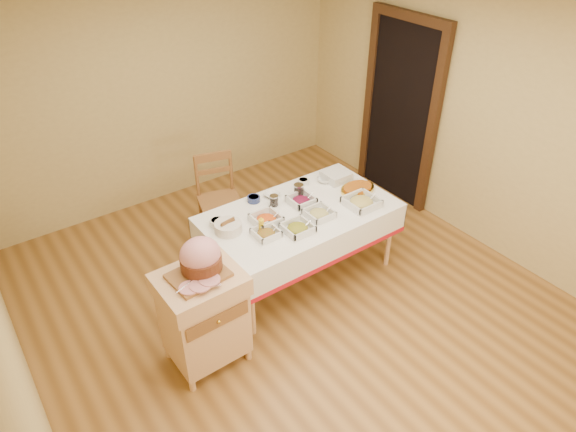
{
  "coord_description": "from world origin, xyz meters",
  "views": [
    {
      "loc": [
        -2.13,
        -2.9,
        3.45
      ],
      "look_at": [
        0.09,
        0.2,
        0.84
      ],
      "focal_mm": 32.0,
      "sensor_mm": 36.0,
      "label": 1
    }
  ],
  "objects_px": {
    "preserve_jar_right": "(299,191)",
    "plate_stack": "(336,176)",
    "dining_table": "(300,225)",
    "ham_on_board": "(200,259)",
    "mustard_bottle": "(261,225)",
    "bread_basket": "(228,227)",
    "brass_platter": "(357,189)",
    "dining_chair": "(219,198)",
    "preserve_jar_left": "(274,201)",
    "butcher_cart": "(203,314)"
  },
  "relations": [
    {
      "from": "ham_on_board",
      "to": "mustard_bottle",
      "type": "distance_m",
      "value": 0.85
    },
    {
      "from": "ham_on_board",
      "to": "bread_basket",
      "type": "bearing_deg",
      "value": 44.39
    },
    {
      "from": "preserve_jar_left",
      "to": "bread_basket",
      "type": "bearing_deg",
      "value": -168.79
    },
    {
      "from": "bread_basket",
      "to": "ham_on_board",
      "type": "bearing_deg",
      "value": -135.61
    },
    {
      "from": "butcher_cart",
      "to": "preserve_jar_left",
      "type": "distance_m",
      "value": 1.34
    },
    {
      "from": "butcher_cart",
      "to": "dining_chair",
      "type": "height_order",
      "value": "dining_chair"
    },
    {
      "from": "dining_chair",
      "to": "ham_on_board",
      "type": "bearing_deg",
      "value": -122.7
    },
    {
      "from": "preserve_jar_left",
      "to": "plate_stack",
      "type": "xyz_separation_m",
      "value": [
        0.8,
        0.03,
        -0.0
      ]
    },
    {
      "from": "preserve_jar_right",
      "to": "bread_basket",
      "type": "relative_size",
      "value": 0.51
    },
    {
      "from": "dining_chair",
      "to": "bread_basket",
      "type": "distance_m",
      "value": 1.03
    },
    {
      "from": "dining_table",
      "to": "ham_on_board",
      "type": "relative_size",
      "value": 4.08
    },
    {
      "from": "plate_stack",
      "to": "preserve_jar_right",
      "type": "bearing_deg",
      "value": -177.1
    },
    {
      "from": "plate_stack",
      "to": "brass_platter",
      "type": "xyz_separation_m",
      "value": [
        0.04,
        -0.29,
        -0.02
      ]
    },
    {
      "from": "ham_on_board",
      "to": "plate_stack",
      "type": "xyz_separation_m",
      "value": [
        1.88,
        0.65,
        -0.22
      ]
    },
    {
      "from": "preserve_jar_left",
      "to": "dining_table",
      "type": "bearing_deg",
      "value": -57.75
    },
    {
      "from": "butcher_cart",
      "to": "dining_chair",
      "type": "xyz_separation_m",
      "value": [
        0.95,
        1.45,
        -0.01
      ]
    },
    {
      "from": "preserve_jar_left",
      "to": "mustard_bottle",
      "type": "bearing_deg",
      "value": -139.25
    },
    {
      "from": "ham_on_board",
      "to": "butcher_cart",
      "type": "bearing_deg",
      "value": -141.94
    },
    {
      "from": "dining_table",
      "to": "mustard_bottle",
      "type": "distance_m",
      "value": 0.53
    },
    {
      "from": "preserve_jar_right",
      "to": "plate_stack",
      "type": "distance_m",
      "value": 0.5
    },
    {
      "from": "butcher_cart",
      "to": "preserve_jar_left",
      "type": "xyz_separation_m",
      "value": [
        1.13,
        0.66,
        0.3
      ]
    },
    {
      "from": "dining_chair",
      "to": "plate_stack",
      "type": "distance_m",
      "value": 1.28
    },
    {
      "from": "mustard_bottle",
      "to": "plate_stack",
      "type": "xyz_separation_m",
      "value": [
        1.12,
        0.31,
        -0.02
      ]
    },
    {
      "from": "plate_stack",
      "to": "brass_platter",
      "type": "relative_size",
      "value": 0.67
    },
    {
      "from": "dining_table",
      "to": "mustard_bottle",
      "type": "bearing_deg",
      "value": -172.93
    },
    {
      "from": "ham_on_board",
      "to": "mustard_bottle",
      "type": "bearing_deg",
      "value": 23.93
    },
    {
      "from": "dining_table",
      "to": "ham_on_board",
      "type": "bearing_deg",
      "value": -162.18
    },
    {
      "from": "mustard_bottle",
      "to": "bread_basket",
      "type": "distance_m",
      "value": 0.3
    },
    {
      "from": "preserve_jar_right",
      "to": "brass_platter",
      "type": "relative_size",
      "value": 0.34
    },
    {
      "from": "brass_platter",
      "to": "preserve_jar_left",
      "type": "bearing_deg",
      "value": 162.46
    },
    {
      "from": "preserve_jar_right",
      "to": "plate_stack",
      "type": "bearing_deg",
      "value": 2.9
    },
    {
      "from": "preserve_jar_left",
      "to": "preserve_jar_right",
      "type": "bearing_deg",
      "value": 0.32
    },
    {
      "from": "preserve_jar_right",
      "to": "preserve_jar_left",
      "type": "bearing_deg",
      "value": -179.68
    },
    {
      "from": "butcher_cart",
      "to": "bread_basket",
      "type": "height_order",
      "value": "butcher_cart"
    },
    {
      "from": "preserve_jar_right",
      "to": "brass_platter",
      "type": "xyz_separation_m",
      "value": [
        0.54,
        -0.26,
        -0.03
      ]
    },
    {
      "from": "dining_table",
      "to": "preserve_jar_left",
      "type": "distance_m",
      "value": 0.34
    },
    {
      "from": "preserve_jar_left",
      "to": "plate_stack",
      "type": "height_order",
      "value": "preserve_jar_left"
    },
    {
      "from": "plate_stack",
      "to": "dining_chair",
      "type": "bearing_deg",
      "value": 141.92
    },
    {
      "from": "butcher_cart",
      "to": "preserve_jar_left",
      "type": "relative_size",
      "value": 8.28
    },
    {
      "from": "bread_basket",
      "to": "brass_platter",
      "type": "bearing_deg",
      "value": -6.11
    },
    {
      "from": "dining_table",
      "to": "dining_chair",
      "type": "xyz_separation_m",
      "value": [
        -0.32,
        1.02,
        -0.1
      ]
    },
    {
      "from": "bread_basket",
      "to": "plate_stack",
      "type": "height_order",
      "value": "bread_basket"
    },
    {
      "from": "mustard_bottle",
      "to": "bread_basket",
      "type": "xyz_separation_m",
      "value": [
        -0.24,
        0.17,
        -0.02
      ]
    },
    {
      "from": "dining_chair",
      "to": "ham_on_board",
      "type": "relative_size",
      "value": 2.18
    },
    {
      "from": "ham_on_board",
      "to": "preserve_jar_right",
      "type": "relative_size",
      "value": 3.54
    },
    {
      "from": "dining_table",
      "to": "preserve_jar_left",
      "type": "relative_size",
      "value": 16.82
    },
    {
      "from": "bread_basket",
      "to": "dining_chair",
      "type": "bearing_deg",
      "value": 66.76
    },
    {
      "from": "butcher_cart",
      "to": "brass_platter",
      "type": "distance_m",
      "value": 2.02
    },
    {
      "from": "dining_chair",
      "to": "preserve_jar_right",
      "type": "bearing_deg",
      "value": -59.02
    },
    {
      "from": "dining_table",
      "to": "ham_on_board",
      "type": "xyz_separation_m",
      "value": [
        -1.23,
        -0.4,
        0.42
      ]
    }
  ]
}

